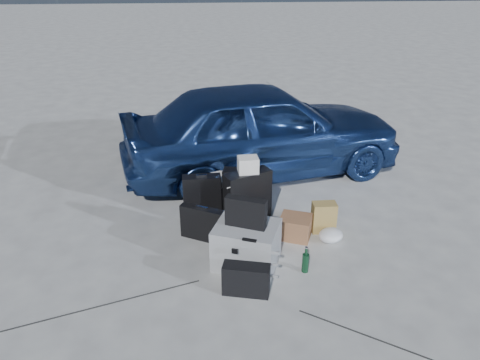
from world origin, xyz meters
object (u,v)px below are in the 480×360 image
object	(u,v)px
suitcase_left	(202,198)
duffel_bag	(234,194)
car	(262,129)
cardboard_box	(295,227)
pelican_case	(246,245)
briefcase	(202,224)
suitcase_right	(247,198)
green_bottle	(306,260)

from	to	relation	value
suitcase_left	duffel_bag	xyz separation A→B (m)	(0.40, 0.27, -0.10)
car	cardboard_box	xyz separation A→B (m)	(0.16, -1.80, -0.55)
pelican_case	briefcase	bearing A→B (deg)	152.01
pelican_case	suitcase_right	bearing A→B (deg)	104.79
suitcase_left	cardboard_box	bearing A→B (deg)	-26.52
pelican_case	green_bottle	bearing A→B (deg)	3.41
duffel_bag	cardboard_box	distance (m)	0.99
duffel_bag	cardboard_box	world-z (taller)	duffel_bag
green_bottle	suitcase_right	bearing A→B (deg)	115.86
suitcase_right	cardboard_box	size ratio (longest dim) A/B	1.95
pelican_case	car	bearing A→B (deg)	100.07
briefcase	suitcase_right	distance (m)	0.63
car	duffel_bag	distance (m)	1.25
pelican_case	suitcase_right	xyz separation A→B (m)	(0.09, 0.82, 0.11)
pelican_case	suitcase_right	world-z (taller)	suitcase_right
duffel_bag	cardboard_box	size ratio (longest dim) A/B	2.28
cardboard_box	suitcase_left	bearing A→B (deg)	155.54
pelican_case	green_bottle	xyz separation A→B (m)	(0.58, -0.19, -0.09)
cardboard_box	car	bearing A→B (deg)	95.04
suitcase_right	pelican_case	bearing A→B (deg)	-121.23
green_bottle	pelican_case	bearing A→B (deg)	162.22
pelican_case	suitcase_left	world-z (taller)	suitcase_left
car	suitcase_left	bearing A→B (deg)	133.71
pelican_case	briefcase	world-z (taller)	pelican_case
duffel_bag	green_bottle	size ratio (longest dim) A/B	2.80
cardboard_box	green_bottle	xyz separation A→B (m)	(-0.02, -0.65, 0.01)
duffel_bag	car	bearing A→B (deg)	59.90
suitcase_left	suitcase_right	bearing A→B (deg)	-14.52
car	pelican_case	bearing A→B (deg)	156.22
suitcase_right	cardboard_box	distance (m)	0.66
duffel_bag	suitcase_right	bearing A→B (deg)	-76.79
briefcase	green_bottle	xyz separation A→B (m)	(1.02, -0.70, -0.06)
car	briefcase	world-z (taller)	car
suitcase_right	cardboard_box	world-z (taller)	suitcase_right
briefcase	cardboard_box	world-z (taller)	briefcase
briefcase	duffel_bag	bearing A→B (deg)	88.60
pelican_case	duffel_bag	distance (m)	1.21
pelican_case	cardboard_box	size ratio (longest dim) A/B	1.83
cardboard_box	green_bottle	world-z (taller)	green_bottle
suitcase_right	green_bottle	bearing A→B (deg)	-88.98
briefcase	suitcase_left	size ratio (longest dim) A/B	0.87
car	cardboard_box	bearing A→B (deg)	172.38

